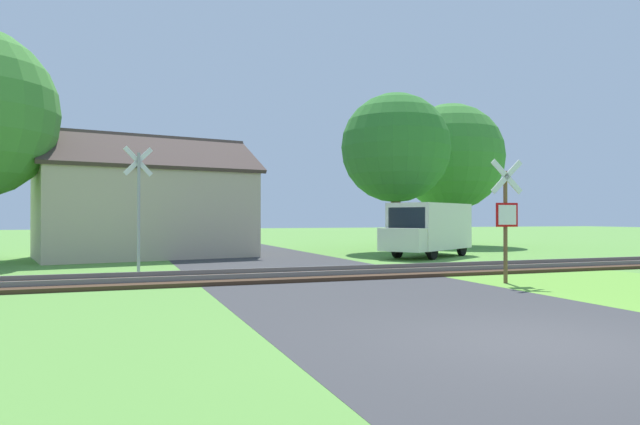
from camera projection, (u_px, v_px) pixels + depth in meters
name	position (u px, v px, depth m)	size (l,w,h in m)	color
ground_plane	(539.00, 343.00, 7.49)	(160.00, 160.00, 0.00)	#5B933D
road_asphalt	(454.00, 317.00, 9.37)	(6.66, 80.00, 0.01)	#38383A
rail_track	(315.00, 275.00, 15.87)	(60.00, 2.60, 0.22)	#422D1E
stop_sign_near	(506.00, 215.00, 14.27)	(0.88, 0.17, 3.11)	brown
crossing_sign_far	(139.00, 200.00, 16.74)	(0.85, 0.27, 3.75)	#9E9EA5
house	(146.00, 210.00, 23.82)	(9.54, 6.83, 5.14)	#C6B293
tree_right	(396.00, 148.00, 27.37)	(5.25, 5.25, 7.63)	#513823
tree_far	(451.00, 157.00, 33.73)	(6.32, 6.32, 8.38)	#513823
mail_truck	(429.00, 227.00, 23.75)	(5.11, 4.23, 2.24)	silver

